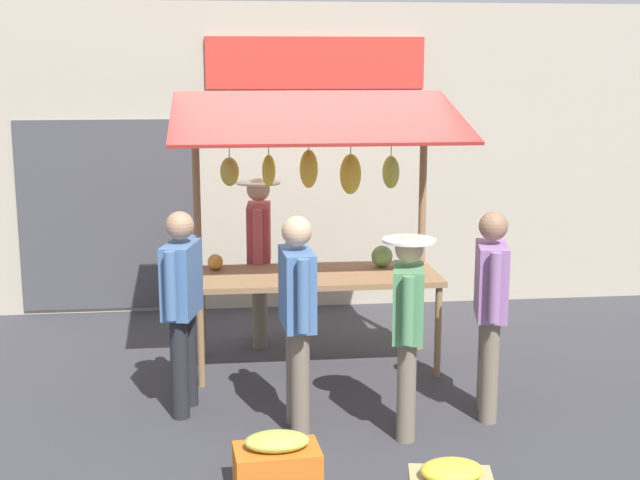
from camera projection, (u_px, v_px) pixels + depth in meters
name	position (u px, v px, depth m)	size (l,w,h in m)	color
ground_plane	(316.00, 366.00, 8.13)	(40.00, 40.00, 0.00)	#38383D
street_backdrop	(291.00, 158.00, 9.93)	(9.00, 0.30, 3.40)	#B2A893
market_stall	(317.00, 200.00, 7.87)	(2.50, 1.46, 2.50)	olive
vendor_with_sunhat	(259.00, 247.00, 8.62)	(0.43, 0.70, 1.66)	#726656
shopper_with_shopping_bag	(182.00, 298.00, 6.91)	(0.32, 0.68, 1.63)	#232328
shopper_in_grey_tee	(408.00, 320.00, 6.49)	(0.39, 0.65, 1.53)	#726656
shopper_with_ponytail	(297.00, 308.00, 6.56)	(0.25, 0.70, 1.65)	#726656
shopper_in_striped_shirt	(490.00, 300.00, 6.83)	(0.32, 0.69, 1.64)	#726656
produce_crate_near	(277.00, 464.00, 5.74)	(0.58, 0.38, 0.40)	#D1661E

